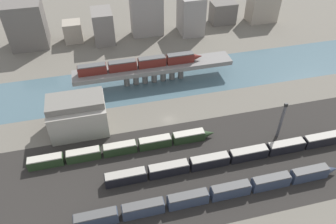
{
  "coord_description": "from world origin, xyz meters",
  "views": [
    {
      "loc": [
        -21.66,
        -87.54,
        80.68
      ],
      "look_at": [
        0.0,
        0.73,
        3.09
      ],
      "focal_mm": 35.0,
      "sensor_mm": 36.0,
      "label": 1
    }
  ],
  "objects": [
    {
      "name": "city_block_left",
      "position": [
        -32.04,
        70.28,
        5.01
      ],
      "size": [
        8.78,
        8.65,
        10.01
      ],
      "primitive_type": "cube",
      "color": "gray",
      "rests_on": "ground"
    },
    {
      "name": "signal_tower",
      "position": [
        34.73,
        -17.41,
        7.16
      ],
      "size": [
        1.0,
        1.0,
        14.65
      ],
      "color": "#4C4C51",
      "rests_on": "ground"
    },
    {
      "name": "river_water",
      "position": [
        0.0,
        25.45,
        0.0
      ],
      "size": [
        320.0,
        27.26,
        0.01
      ],
      "primitive_type": "cube",
      "color": "#47606B",
      "rests_on": "ground"
    },
    {
      "name": "train_yard_near",
      "position": [
        4.38,
        -36.3,
        2.06
      ],
      "size": [
        79.81,
        2.97,
        4.19
      ],
      "color": "#2D384C",
      "rests_on": "ground"
    },
    {
      "name": "warehouse_building",
      "position": [
        -31.62,
        3.13,
        6.38
      ],
      "size": [
        19.41,
        14.36,
        13.43
      ],
      "color": "#9E998E",
      "rests_on": "ground"
    },
    {
      "name": "city_block_low",
      "position": [
        70.51,
        69.33,
        8.76
      ],
      "size": [
        15.78,
        9.63,
        17.52
      ],
      "primitive_type": "cube",
      "color": "gray",
      "rests_on": "ground"
    },
    {
      "name": "city_block_right",
      "position": [
        5.54,
        68.62,
        11.74
      ],
      "size": [
        16.03,
        8.11,
        23.48
      ],
      "primitive_type": "cube",
      "color": "gray",
      "rests_on": "ground"
    },
    {
      "name": "bridge",
      "position": [
        0.0,
        25.45,
        6.1
      ],
      "size": [
        66.17,
        8.79,
        7.72
      ],
      "color": "slate",
      "rests_on": "ground"
    },
    {
      "name": "city_block_far_right",
      "position": [
        27.96,
        65.44,
        9.85
      ],
      "size": [
        11.56,
        14.43,
        19.7
      ],
      "primitive_type": "cube",
      "color": "gray",
      "rests_on": "ground"
    },
    {
      "name": "city_block_tall",
      "position": [
        48.54,
        72.08,
        5.74
      ],
      "size": [
        13.28,
        8.85,
        11.49
      ],
      "primitive_type": "cube",
      "color": "#605B56",
      "rests_on": "ground"
    },
    {
      "name": "train_yard_far",
      "position": [
        -17.96,
        -11.99,
        1.79
      ],
      "size": [
        61.86,
        3.07,
        3.66
      ],
      "color": "#23381E",
      "rests_on": "ground"
    },
    {
      "name": "train_yard_mid",
      "position": [
        15.53,
        -24.31,
        1.9
      ],
      "size": [
        83.39,
        3.16,
        3.88
      ],
      "color": "black",
      "rests_on": "ground"
    },
    {
      "name": "ground_plane",
      "position": [
        0.0,
        0.0,
        0.0
      ],
      "size": [
        400.0,
        400.0,
        0.0
      ],
      "primitive_type": "plane",
      "color": "#666056"
    },
    {
      "name": "train_on_bridge",
      "position": [
        -5.37,
        25.45,
        9.7
      ],
      "size": [
        51.34,
        3.13,
        4.03
      ],
      "color": "#5B1E19",
      "rests_on": "bridge"
    },
    {
      "name": "city_block_far_left",
      "position": [
        -52.65,
        70.81,
        10.91
      ],
      "size": [
        17.22,
        14.87,
        21.82
      ],
      "primitive_type": "cube",
      "color": "#605B56",
      "rests_on": "ground"
    },
    {
      "name": "city_block_center",
      "position": [
        -17.02,
        66.53,
        7.93
      ],
      "size": [
        9.83,
        14.05,
        15.87
      ],
      "primitive_type": "cube",
      "color": "slate",
      "rests_on": "ground"
    },
    {
      "name": "railbed_yard",
      "position": [
        0.0,
        -24.0,
        0.0
      ],
      "size": [
        280.0,
        42.0,
        0.01
      ],
      "primitive_type": "cube",
      "color": "#282623",
      "rests_on": "ground"
    }
  ]
}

